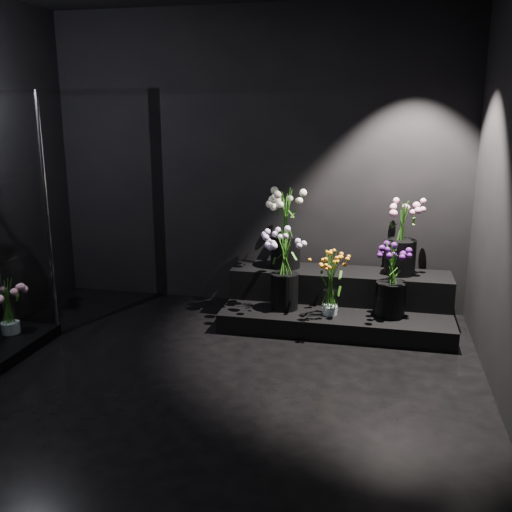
% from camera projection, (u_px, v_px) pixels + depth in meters
% --- Properties ---
extents(floor, '(4.00, 4.00, 0.00)m').
position_uv_depth(floor, '(191.00, 393.00, 3.88)').
color(floor, black).
rests_on(floor, ground).
extents(wall_back, '(4.00, 0.00, 4.00)m').
position_uv_depth(wall_back, '(255.00, 161.00, 5.42)').
color(wall_back, black).
rests_on(wall_back, floor).
extents(display_riser, '(1.99, 0.88, 0.44)m').
position_uv_depth(display_riser, '(338.00, 302.00, 5.17)').
color(display_riser, black).
rests_on(display_riser, floor).
extents(bouquet_orange_bells, '(0.28, 0.28, 0.57)m').
position_uv_depth(bouquet_orange_bells, '(331.00, 282.00, 4.81)').
color(bouquet_orange_bells, white).
rests_on(bouquet_orange_bells, display_riser).
extents(bouquet_lilac, '(0.40, 0.40, 0.70)m').
position_uv_depth(bouquet_lilac, '(285.00, 265.00, 4.94)').
color(bouquet_lilac, black).
rests_on(bouquet_lilac, display_riser).
extents(bouquet_purple, '(0.33, 0.33, 0.64)m').
position_uv_depth(bouquet_purple, '(392.00, 277.00, 4.78)').
color(bouquet_purple, black).
rests_on(bouquet_purple, display_riser).
extents(bouquet_cream_roses, '(0.37, 0.37, 0.76)m').
position_uv_depth(bouquet_cream_roses, '(286.00, 224.00, 5.24)').
color(bouquet_cream_roses, black).
rests_on(bouquet_cream_roses, display_riser).
extents(bouquet_pink_roses, '(0.47, 0.47, 0.69)m').
position_uv_depth(bouquet_pink_roses, '(402.00, 232.00, 5.02)').
color(bouquet_pink_roses, black).
rests_on(bouquet_pink_roses, display_riser).
extents(bouquet_case_base_pink, '(0.34, 0.34, 0.47)m').
position_uv_depth(bouquet_case_base_pink, '(8.00, 305.00, 4.61)').
color(bouquet_case_base_pink, white).
rests_on(bouquet_case_base_pink, display_case).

